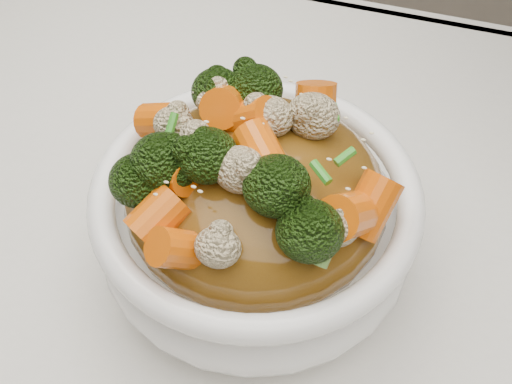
% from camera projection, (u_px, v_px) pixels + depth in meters
% --- Properties ---
extents(tablecloth, '(1.20, 0.80, 0.04)m').
position_uv_depth(tablecloth, '(236.00, 288.00, 0.48)').
color(tablecloth, silver).
rests_on(tablecloth, dining_table).
extents(bowl, '(0.23, 0.23, 0.09)m').
position_uv_depth(bowl, '(256.00, 222.00, 0.44)').
color(bowl, white).
rests_on(bowl, tablecloth).
extents(sauce_base, '(0.19, 0.19, 0.10)m').
position_uv_depth(sauce_base, '(256.00, 195.00, 0.41)').
color(sauce_base, '#5E3C10').
rests_on(sauce_base, bowl).
extents(carrots, '(0.19, 0.19, 0.05)m').
position_uv_depth(carrots, '(256.00, 125.00, 0.36)').
color(carrots, '#D15606').
rests_on(carrots, sauce_base).
extents(broccoli, '(0.19, 0.19, 0.05)m').
position_uv_depth(broccoli, '(256.00, 126.00, 0.36)').
color(broccoli, black).
rests_on(broccoli, sauce_base).
extents(cauliflower, '(0.19, 0.19, 0.04)m').
position_uv_depth(cauliflower, '(256.00, 129.00, 0.37)').
color(cauliflower, '#C5B387').
rests_on(cauliflower, sauce_base).
extents(scallions, '(0.14, 0.14, 0.02)m').
position_uv_depth(scallions, '(256.00, 124.00, 0.36)').
color(scallions, '#2C7D1D').
rests_on(scallions, sauce_base).
extents(sesame_seeds, '(0.17, 0.17, 0.01)m').
position_uv_depth(sesame_seeds, '(256.00, 124.00, 0.36)').
color(sesame_seeds, beige).
rests_on(sesame_seeds, sauce_base).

